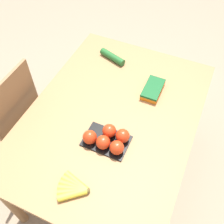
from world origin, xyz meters
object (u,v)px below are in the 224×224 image
carrot_bag (153,89)px  tomato_pack (108,139)px  cucumber_near (112,57)px  chair (12,123)px  banana_bunch (74,188)px

carrot_bag → tomato_pack: bearing=167.6°
tomato_pack → cucumber_near: bearing=21.9°
chair → cucumber_near: bearing=142.4°
chair → banana_bunch: 0.81m
chair → tomato_pack: bearing=89.3°
tomato_pack → carrot_bag: size_ratio=1.28×
chair → tomato_pack: size_ratio=3.87×
cucumber_near → tomato_pack: bearing=-158.1°
chair → cucumber_near: size_ratio=4.70×
chair → carrot_bag: size_ratio=4.94×
chair → cucumber_near: 0.84m
chair → carrot_bag: 1.00m
cucumber_near → chair: bearing=142.5°
banana_bunch → carrot_bag: carrot_bag is taller
tomato_pack → cucumber_near: size_ratio=1.22×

